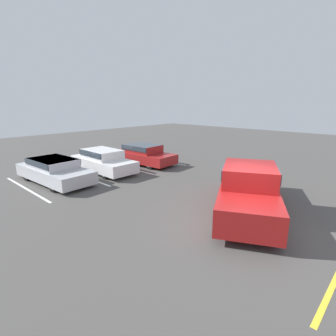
{
  "coord_description": "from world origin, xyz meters",
  "views": [
    {
      "loc": [
        -7.5,
        -3.37,
        3.95
      ],
      "look_at": [
        1.08,
        4.53,
        1.0
      ],
      "focal_mm": 28.0,
      "sensor_mm": 36.0,
      "label": 1
    }
  ],
  "objects": [
    {
      "name": "ground_plane",
      "position": [
        0.0,
        0.0,
        0.0
      ],
      "size": [
        60.0,
        60.0,
        0.0
      ],
      "primitive_type": "plane",
      "color": "#4C4947"
    },
    {
      "name": "stall_stripe_c",
      "position": [
        2.34,
        9.4,
        0.0
      ],
      "size": [
        0.12,
        5.22,
        0.01
      ],
      "primitive_type": "cube",
      "color": "white",
      "rests_on": "ground_plane"
    },
    {
      "name": "stall_stripe_b",
      "position": [
        -0.55,
        9.4,
        0.0
      ],
      "size": [
        0.12,
        5.22,
        0.01
      ],
      "primitive_type": "cube",
      "color": "white",
      "rests_on": "ground_plane"
    },
    {
      "name": "parked_sedan_a",
      "position": [
        -2.01,
        9.49,
        0.64
      ],
      "size": [
        2.08,
        4.81,
        1.2
      ],
      "rotation": [
        0.0,
        0.0,
        -1.52
      ],
      "color": "#B7BABF",
      "rests_on": "ground_plane"
    },
    {
      "name": "stall_stripe_a",
      "position": [
        -3.44,
        9.4,
        0.0
      ],
      "size": [
        0.12,
        5.22,
        0.01
      ],
      "primitive_type": "cube",
      "color": "white",
      "rests_on": "ground_plane"
    },
    {
      "name": "parked_sedan_c",
      "position": [
        3.74,
        9.19,
        0.67
      ],
      "size": [
        2.03,
        4.47,
        1.26
      ],
      "rotation": [
        0.0,
        0.0,
        -1.51
      ],
      "color": "maroon",
      "rests_on": "ground_plane"
    },
    {
      "name": "pickup_truck",
      "position": [
        1.27,
        0.68,
        0.89
      ],
      "size": [
        6.21,
        4.42,
        1.8
      ],
      "rotation": [
        0.0,
        0.0,
        0.47
      ],
      "color": "#A51919",
      "rests_on": "ground_plane"
    },
    {
      "name": "parked_sedan_b",
      "position": [
        0.79,
        9.37,
        0.69
      ],
      "size": [
        1.81,
        4.44,
        1.3
      ],
      "rotation": [
        0.0,
        0.0,
        -1.59
      ],
      "color": "silver",
      "rests_on": "ground_plane"
    },
    {
      "name": "stall_stripe_d",
      "position": [
        5.23,
        9.4,
        0.0
      ],
      "size": [
        0.12,
        5.22,
        0.01
      ],
      "primitive_type": "cube",
      "color": "white",
      "rests_on": "ground_plane"
    }
  ]
}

